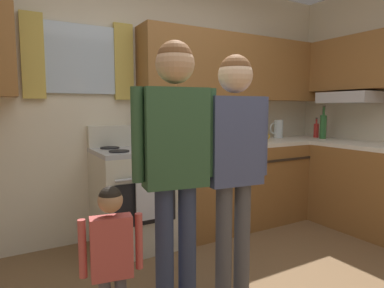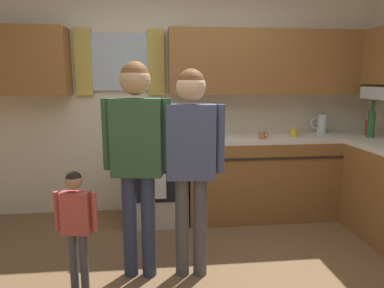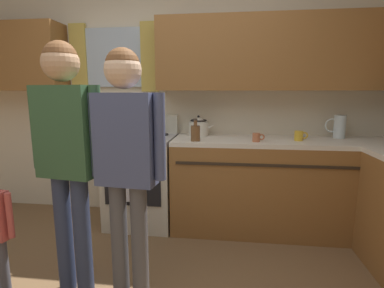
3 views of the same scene
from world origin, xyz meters
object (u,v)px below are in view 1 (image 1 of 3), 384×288
bottle_sauce_red (316,130)px  small_child (112,253)px  bottle_squat_brown (198,139)px  mug_mustard_yellow (265,137)px  water_pitcher (278,129)px  cup_terracotta (243,140)px  stove_oven (133,196)px  bottle_wine_green (323,126)px  adult_in_plaid (234,150)px  adult_holding_child (175,148)px  stovetop_kettle (181,135)px

bottle_sauce_red → small_child: bearing=-157.1°
bottle_squat_brown → mug_mustard_yellow: 0.95m
bottle_sauce_red → water_pitcher: bearing=157.0°
bottle_squat_brown → cup_terracotta: (0.55, 0.03, -0.04)m
stove_oven → bottle_wine_green: size_ratio=2.79×
bottle_squat_brown → water_pitcher: (1.35, 0.36, 0.03)m
cup_terracotta → adult_in_plaid: bearing=-131.0°
adult_holding_child → bottle_sauce_red: bearing=23.4°
stovetop_kettle → bottle_sauce_red: bearing=-5.4°
stovetop_kettle → adult_holding_child: 1.44m
stovetop_kettle → adult_in_plaid: adult_in_plaid is taller
stovetop_kettle → water_pitcher: bearing=0.8°
bottle_sauce_red → cup_terracotta: (-1.26, -0.13, -0.05)m
bottle_wine_green → water_pitcher: 0.52m
bottle_sauce_red → mug_mustard_yellow: (-0.87, -0.03, -0.05)m
stove_oven → bottle_sauce_red: bearing=-1.0°
adult_holding_child → adult_in_plaid: size_ratio=1.03×
bottle_sauce_red → small_child: bottle_sauce_red is taller
adult_in_plaid → small_child: (-0.83, -0.12, -0.44)m
water_pitcher → small_child: size_ratio=0.25×
cup_terracotta → small_child: bearing=-146.7°
bottle_sauce_red → water_pitcher: 0.49m
bottle_squat_brown → adult_in_plaid: 1.01m
bottle_sauce_red → stovetop_kettle: 1.82m
stove_oven → water_pitcher: 2.00m
bottle_squat_brown → mug_mustard_yellow: bearing=8.4°
stovetop_kettle → adult_holding_child: size_ratio=0.17×
stovetop_kettle → adult_in_plaid: (-0.30, -1.29, 0.01)m
adult_holding_child → small_child: size_ratio=1.84×
stove_oven → cup_terracotta: stove_oven is taller
stove_oven → cup_terracotta: bearing=-8.8°
water_pitcher → small_child: bearing=-150.1°
bottle_squat_brown → adult_in_plaid: bearing=-107.9°
bottle_wine_green → bottle_squat_brown: bearing=-179.6°
stove_oven → bottle_sauce_red: (2.37, -0.04, 0.53)m
bottle_wine_green → small_child: size_ratio=0.44×
bottle_sauce_red → cup_terracotta: 1.26m
bottle_wine_green → stove_oven: bearing=175.3°
bottle_wine_green → bottle_squat_brown: size_ratio=1.92×
stove_oven → mug_mustard_yellow: size_ratio=9.15×
bottle_wine_green → water_pitcher: (-0.39, 0.34, -0.04)m
stove_oven → bottle_wine_green: 2.39m
cup_terracotta → stove_oven: bearing=171.2°
bottle_squat_brown → cup_terracotta: size_ratio=1.88×
bottle_squat_brown → water_pitcher: 1.40m
water_pitcher → stovetop_kettle: bearing=-179.2°
stove_oven → bottle_squat_brown: bottle_squat_brown is taller
bottle_wine_green → stovetop_kettle: bottle_wine_green is taller
bottle_wine_green → adult_in_plaid: size_ratio=0.25×
bottle_wine_green → mug_mustard_yellow: bottle_wine_green is taller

